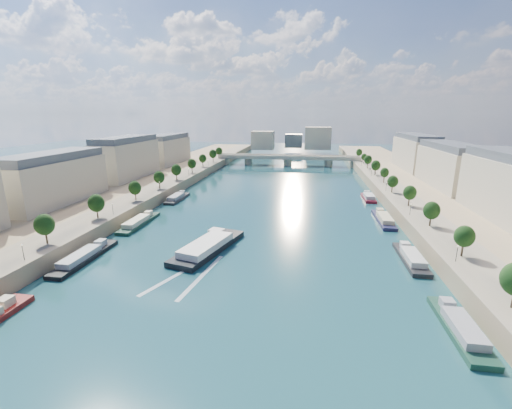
% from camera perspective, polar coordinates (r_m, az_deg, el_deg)
% --- Properties ---
extents(ground, '(700.00, 700.00, 0.00)m').
position_cam_1_polar(ground, '(145.11, 2.04, -1.13)').
color(ground, '#0C2B36').
rests_on(ground, ground).
extents(quay_left, '(44.00, 520.00, 5.00)m').
position_cam_1_polar(quay_left, '(168.30, -23.10, 0.79)').
color(quay_left, '#9E8460').
rests_on(quay_left, ground).
extents(quay_right, '(44.00, 520.00, 5.00)m').
position_cam_1_polar(quay_right, '(154.17, 29.69, -1.20)').
color(quay_right, '#9E8460').
rests_on(quay_right, ground).
extents(pave_left, '(14.00, 520.00, 0.10)m').
position_cam_1_polar(pave_left, '(160.41, -18.62, 1.51)').
color(pave_left, gray).
rests_on(pave_left, quay_left).
extents(pave_right, '(14.00, 520.00, 0.10)m').
position_cam_1_polar(pave_right, '(148.74, 24.43, -0.07)').
color(pave_right, gray).
rests_on(pave_right, quay_right).
extents(trees_left, '(4.80, 268.80, 8.26)m').
position_cam_1_polar(trees_left, '(160.16, -17.82, 3.54)').
color(trees_left, '#382B1E').
rests_on(trees_left, ground).
extents(trees_right, '(4.80, 268.80, 8.26)m').
position_cam_1_polar(trees_right, '(156.47, 22.99, 2.81)').
color(trees_right, '#382B1E').
rests_on(trees_right, ground).
extents(lamps_left, '(0.36, 200.36, 4.28)m').
position_cam_1_polar(lamps_left, '(149.13, -18.88, 1.59)').
color(lamps_left, black).
rests_on(lamps_left, ground).
extents(lamps_right, '(0.36, 200.36, 4.28)m').
position_cam_1_polar(lamps_right, '(151.66, 22.42, 1.47)').
color(lamps_right, black).
rests_on(lamps_right, ground).
extents(buildings_left, '(16.00, 226.00, 23.20)m').
position_cam_1_polar(buildings_left, '(182.74, -25.10, 6.08)').
color(buildings_left, beige).
rests_on(buildings_left, ground).
extents(buildings_right, '(16.00, 226.00, 23.20)m').
position_cam_1_polar(buildings_right, '(167.38, 33.04, 4.39)').
color(buildings_right, beige).
rests_on(buildings_right, ground).
extents(skyline, '(79.00, 42.00, 22.00)m').
position_cam_1_polar(skyline, '(359.22, 6.72, 10.75)').
color(skyline, beige).
rests_on(skyline, ground).
extents(bridge, '(112.00, 12.00, 8.15)m').
position_cam_1_polar(bridge, '(276.42, 5.33, 7.57)').
color(bridge, '#C1B79E').
rests_on(bridge, ground).
extents(tour_barge, '(16.66, 32.35, 4.22)m').
position_cam_1_polar(tour_barge, '(104.91, -8.00, -6.97)').
color(tour_barge, black).
rests_on(tour_barge, ground).
extents(wake, '(14.25, 25.91, 0.04)m').
position_cam_1_polar(wake, '(91.10, -10.95, -11.47)').
color(wake, silver).
rests_on(wake, ground).
extents(moored_barges_left, '(5.00, 155.06, 3.60)m').
position_cam_1_polar(moored_barges_left, '(109.86, -26.32, -7.64)').
color(moored_barges_left, black).
rests_on(moored_barges_left, ground).
extents(moored_barges_right, '(5.00, 160.34, 3.60)m').
position_cam_1_polar(moored_barges_right, '(105.24, 24.58, -8.41)').
color(moored_barges_right, black).
rests_on(moored_barges_right, ground).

